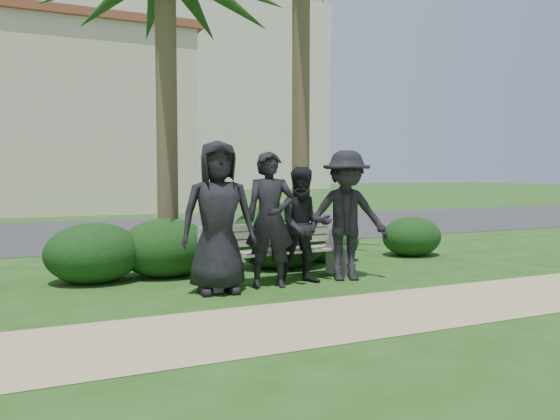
# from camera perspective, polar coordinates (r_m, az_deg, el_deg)

# --- Properties ---
(ground) EXTENTS (160.00, 160.00, 0.00)m
(ground) POSITION_cam_1_polar(r_m,az_deg,el_deg) (7.28, -0.90, -7.81)
(ground) COLOR #224714
(ground) RESTS_ON ground
(footpath) EXTENTS (30.00, 1.60, 0.01)m
(footpath) POSITION_cam_1_polar(r_m,az_deg,el_deg) (5.71, 6.42, -11.04)
(footpath) COLOR tan
(footpath) RESTS_ON ground
(asphalt_street) EXTENTS (160.00, 8.00, 0.01)m
(asphalt_street) POSITION_cam_1_polar(r_m,az_deg,el_deg) (14.89, -13.23, -2.03)
(asphalt_street) COLOR #2D2D30
(asphalt_street) RESTS_ON ground
(stucco_bldg_right) EXTENTS (8.40, 8.40, 7.30)m
(stucco_bldg_right) POSITION_cam_1_polar(r_m,az_deg,el_deg) (24.71, -20.19, 8.57)
(stucco_bldg_right) COLOR beige
(stucco_bldg_right) RESTS_ON ground
(hotel_tower) EXTENTS (26.00, 18.00, 37.30)m
(hotel_tower) POSITION_cam_1_polar(r_m,az_deg,el_deg) (64.92, -9.13, 14.21)
(hotel_tower) COLOR beige
(hotel_tower) RESTS_ON ground
(park_bench) EXTENTS (2.22, 0.73, 0.76)m
(park_bench) POSITION_cam_1_polar(r_m,az_deg,el_deg) (7.47, -0.17, -4.85)
(park_bench) COLOR #ACA191
(park_bench) RESTS_ON ground
(man_a) EXTENTS (0.98, 0.70, 1.87)m
(man_a) POSITION_cam_1_polar(r_m,az_deg,el_deg) (6.71, -6.49, -0.73)
(man_a) COLOR black
(man_a) RESTS_ON ground
(man_b) EXTENTS (0.74, 0.59, 1.75)m
(man_b) POSITION_cam_1_polar(r_m,az_deg,el_deg) (7.03, -1.05, -1.00)
(man_b) COLOR black
(man_b) RESTS_ON ground
(man_c) EXTENTS (0.86, 0.74, 1.56)m
(man_c) POSITION_cam_1_polar(r_m,az_deg,el_deg) (7.28, 2.56, -1.62)
(man_c) COLOR black
(man_c) RESTS_ON ground
(man_d) EXTENTS (1.29, 0.95, 1.79)m
(man_d) POSITION_cam_1_polar(r_m,az_deg,el_deg) (7.55, 6.96, -0.58)
(man_d) COLOR black
(man_d) RESTS_ON ground
(hedge_b) EXTENTS (1.28, 1.06, 0.84)m
(hedge_b) POSITION_cam_1_polar(r_m,az_deg,el_deg) (7.81, -18.91, -4.11)
(hedge_b) COLOR black
(hedge_b) RESTS_ON ground
(hedge_c) EXTENTS (1.32, 1.09, 0.86)m
(hedge_c) POSITION_cam_1_polar(r_m,az_deg,el_deg) (8.01, -11.83, -3.72)
(hedge_c) COLOR black
(hedge_c) RESTS_ON ground
(hedge_d) EXTENTS (1.61, 1.33, 1.05)m
(hedge_d) POSITION_cam_1_polar(r_m,az_deg,el_deg) (8.60, 0.05, -2.50)
(hedge_d) COLOR black
(hedge_d) RESTS_ON ground
(hedge_e) EXTENTS (1.09, 0.90, 0.71)m
(hedge_e) POSITION_cam_1_polar(r_m,az_deg,el_deg) (9.24, 5.04, -3.15)
(hedge_e) COLOR black
(hedge_e) RESTS_ON ground
(hedge_f) EXTENTS (1.11, 0.92, 0.73)m
(hedge_f) POSITION_cam_1_polar(r_m,az_deg,el_deg) (10.13, 13.59, -2.60)
(hedge_f) COLOR black
(hedge_f) RESTS_ON ground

